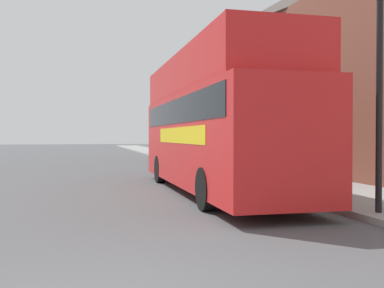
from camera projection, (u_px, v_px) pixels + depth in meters
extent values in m
plane|color=#4C4C4F|center=(83.00, 167.00, 24.55)|extent=(144.00, 144.00, 0.00)
cube|color=gray|center=(225.00, 168.00, 23.34)|extent=(3.50, 108.00, 0.14)
cube|color=brown|center=(298.00, 100.00, 25.53)|extent=(6.00, 23.74, 7.49)
pyramid|color=#473D38|center=(299.00, 12.00, 25.44)|extent=(6.00, 23.74, 2.49)
cube|color=red|center=(214.00, 140.00, 13.48)|extent=(2.43, 10.65, 2.65)
cube|color=yellow|center=(219.00, 135.00, 12.96)|extent=(2.44, 5.86, 0.45)
cube|color=black|center=(214.00, 112.00, 13.47)|extent=(2.46, 9.80, 0.70)
cube|color=red|center=(214.00, 94.00, 13.46)|extent=(2.43, 9.80, 0.10)
cube|color=red|center=(176.00, 73.00, 13.17)|extent=(0.09, 9.80, 1.07)
cube|color=red|center=(250.00, 76.00, 13.72)|extent=(0.09, 9.80, 1.07)
cube|color=red|center=(284.00, 41.00, 8.72)|extent=(2.41, 0.08, 1.07)
cube|color=red|center=(184.00, 89.00, 17.48)|extent=(2.41, 1.50, 1.07)
cylinder|color=black|center=(160.00, 169.00, 16.45)|extent=(0.28, 1.00, 1.00)
cylinder|color=black|center=(217.00, 168.00, 16.96)|extent=(0.28, 1.00, 1.00)
cylinder|color=black|center=(206.00, 189.00, 10.24)|extent=(0.28, 1.00, 1.00)
cylinder|color=black|center=(293.00, 187.00, 10.75)|extent=(0.28, 1.00, 1.00)
cube|color=#9E9EA3|center=(173.00, 160.00, 22.24)|extent=(1.73, 4.07, 0.69)
cube|color=black|center=(174.00, 148.00, 22.11)|extent=(1.50, 1.96, 0.52)
cylinder|color=black|center=(154.00, 163.00, 23.30)|extent=(0.21, 0.65, 0.64)
cylinder|color=black|center=(183.00, 162.00, 23.64)|extent=(0.21, 0.65, 0.64)
cylinder|color=black|center=(162.00, 166.00, 20.85)|extent=(0.21, 0.65, 0.64)
cylinder|color=black|center=(194.00, 165.00, 21.19)|extent=(0.21, 0.65, 0.64)
cylinder|color=black|center=(379.00, 104.00, 9.18)|extent=(0.13, 0.13, 4.45)
cylinder|color=black|center=(232.00, 120.00, 18.52)|extent=(0.13, 0.13, 4.48)
cylinder|color=silver|center=(232.00, 60.00, 18.48)|extent=(0.32, 0.32, 0.45)
cone|color=black|center=(232.00, 52.00, 18.47)|extent=(0.35, 0.35, 0.22)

